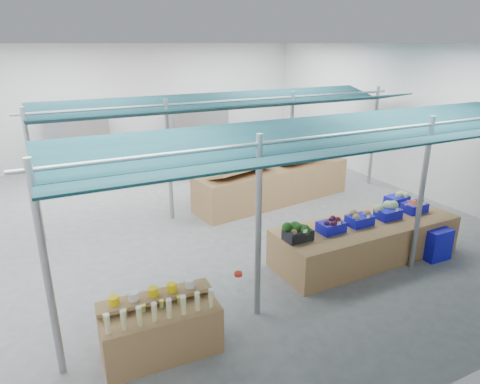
{
  "coord_description": "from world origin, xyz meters",
  "views": [
    {
      "loc": [
        -3.93,
        -9.26,
        4.23
      ],
      "look_at": [
        -0.12,
        -1.6,
        1.23
      ],
      "focal_mm": 32.0,
      "sensor_mm": 36.0,
      "label": 1
    }
  ],
  "objects_px": {
    "vendor_right": "(272,158)",
    "crate_stack": "(436,244)",
    "veg_counter": "(366,240)",
    "bottle_shelf": "(160,328)",
    "fruit_counter": "(273,185)",
    "vendor_left": "(218,165)"
  },
  "relations": [
    {
      "from": "fruit_counter",
      "to": "vendor_right",
      "type": "relative_size",
      "value": 2.5
    },
    {
      "from": "veg_counter",
      "to": "crate_stack",
      "type": "height_order",
      "value": "veg_counter"
    },
    {
      "from": "vendor_right",
      "to": "crate_stack",
      "type": "bearing_deg",
      "value": 88.93
    },
    {
      "from": "bottle_shelf",
      "to": "fruit_counter",
      "type": "xyz_separation_m",
      "value": [
        4.59,
        4.61,
        0.09
      ]
    },
    {
      "from": "fruit_counter",
      "to": "vendor_right",
      "type": "xyz_separation_m",
      "value": [
        0.6,
        1.1,
        0.43
      ]
    },
    {
      "from": "veg_counter",
      "to": "vendor_left",
      "type": "relative_size",
      "value": 2.14
    },
    {
      "from": "bottle_shelf",
      "to": "veg_counter",
      "type": "bearing_deg",
      "value": 13.35
    },
    {
      "from": "veg_counter",
      "to": "fruit_counter",
      "type": "height_order",
      "value": "fruit_counter"
    },
    {
      "from": "crate_stack",
      "to": "bottle_shelf",
      "type": "bearing_deg",
      "value": -177.69
    },
    {
      "from": "bottle_shelf",
      "to": "crate_stack",
      "type": "bearing_deg",
      "value": 4.32
    },
    {
      "from": "vendor_left",
      "to": "crate_stack",
      "type": "bearing_deg",
      "value": 106.23
    },
    {
      "from": "veg_counter",
      "to": "fruit_counter",
      "type": "distance_m",
      "value": 3.69
    },
    {
      "from": "veg_counter",
      "to": "crate_stack",
      "type": "distance_m",
      "value": 1.44
    },
    {
      "from": "veg_counter",
      "to": "vendor_right",
      "type": "xyz_separation_m",
      "value": [
        0.58,
        4.78,
        0.54
      ]
    },
    {
      "from": "bottle_shelf",
      "to": "fruit_counter",
      "type": "relative_size",
      "value": 0.36
    },
    {
      "from": "bottle_shelf",
      "to": "vendor_right",
      "type": "distance_m",
      "value": 7.74
    },
    {
      "from": "veg_counter",
      "to": "crate_stack",
      "type": "xyz_separation_m",
      "value": [
        1.26,
        -0.69,
        -0.06
      ]
    },
    {
      "from": "veg_counter",
      "to": "vendor_right",
      "type": "height_order",
      "value": "vendor_right"
    },
    {
      "from": "fruit_counter",
      "to": "bottle_shelf",
      "type": "bearing_deg",
      "value": -143.04
    },
    {
      "from": "crate_stack",
      "to": "vendor_right",
      "type": "relative_size",
      "value": 0.36
    },
    {
      "from": "bottle_shelf",
      "to": "vendor_left",
      "type": "bearing_deg",
      "value": 61.27
    },
    {
      "from": "vendor_left",
      "to": "vendor_right",
      "type": "xyz_separation_m",
      "value": [
        1.8,
        0.0,
        0.0
      ]
    }
  ]
}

